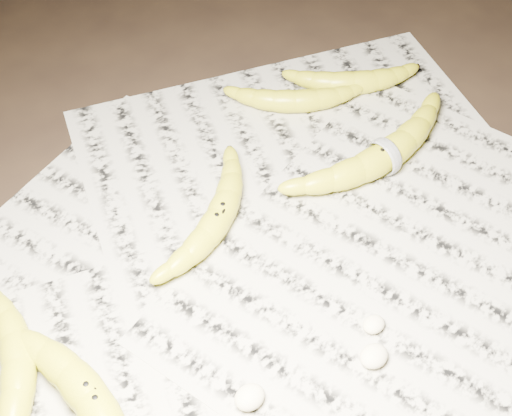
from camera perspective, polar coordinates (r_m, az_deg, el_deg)
ground at (r=0.84m, az=1.13°, el=-4.85°), size 3.00×3.00×0.00m
newspaper_patch at (r=0.83m, az=0.44°, el=-4.76°), size 0.90×0.70×0.01m
banana_left_a at (r=0.74m, az=-13.06°, el=-14.69°), size 0.07×0.23×0.04m
banana_left_b at (r=0.78m, az=-18.55°, el=-11.79°), size 0.13×0.19×0.04m
banana_center at (r=0.85m, az=-3.03°, el=-0.63°), size 0.20×0.14×0.04m
banana_taped at (r=0.93m, az=10.23°, el=4.22°), size 0.25×0.07×0.04m
banana_upper_a at (r=1.00m, az=3.19°, el=8.69°), size 0.17×0.14×0.03m
banana_upper_b at (r=1.04m, az=7.80°, el=10.07°), size 0.17×0.14×0.03m
measuring_tape at (r=0.93m, az=10.23°, el=4.22°), size 0.01×0.05×0.05m
flesh_chunk_a at (r=0.73m, az=-0.52°, el=-14.76°), size 0.03×0.03×0.02m
flesh_chunk_b at (r=0.76m, az=9.45°, el=-11.46°), size 0.03×0.03×0.02m
flesh_chunk_c at (r=0.79m, az=9.44°, el=-9.02°), size 0.03×0.02×0.01m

